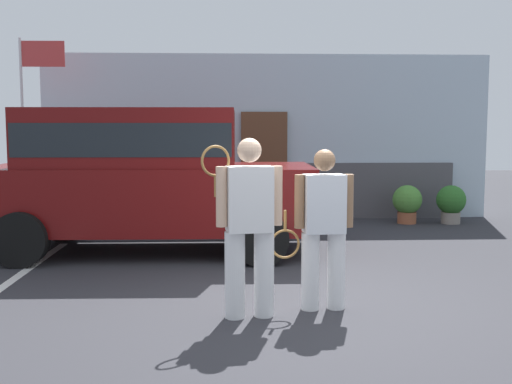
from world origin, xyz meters
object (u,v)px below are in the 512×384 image
potted_plant_secondary (451,202)px  flag_pole (32,98)px  parked_suv (143,173)px  tennis_player_man (249,224)px  potted_plant_by_porch (407,202)px  tennis_player_woman (323,227)px

potted_plant_secondary → flag_pole: 7.89m
parked_suv → potted_plant_secondary: size_ratio=6.43×
tennis_player_man → potted_plant_secondary: size_ratio=2.35×
parked_suv → potted_plant_secondary: bearing=25.6°
parked_suv → tennis_player_man: 3.49m
parked_suv → potted_plant_by_porch: (4.58, 2.52, -0.75)m
potted_plant_secondary → flag_pole: (-7.65, -0.06, 1.91)m
parked_suv → tennis_player_man: parked_suv is taller
potted_plant_secondary → flag_pole: size_ratio=0.21×
tennis_player_woman → potted_plant_by_porch: tennis_player_woman is taller
parked_suv → potted_plant_by_porch: 5.28m
tennis_player_woman → potted_plant_secondary: size_ratio=2.19×
potted_plant_by_porch → potted_plant_secondary: same height
potted_plant_secondary → tennis_player_man: bearing=-125.2°
tennis_player_woman → flag_pole: bearing=-55.6°
parked_suv → tennis_player_woman: bearing=-53.1°
potted_plant_secondary → flag_pole: flag_pole is taller
tennis_player_man → tennis_player_woman: size_ratio=1.07×
tennis_player_woman → potted_plant_by_porch: size_ratio=2.19×
potted_plant_secondary → parked_suv: bearing=-155.5°
tennis_player_man → potted_plant_by_porch: tennis_player_man is taller
tennis_player_man → parked_suv: bearing=-74.2°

